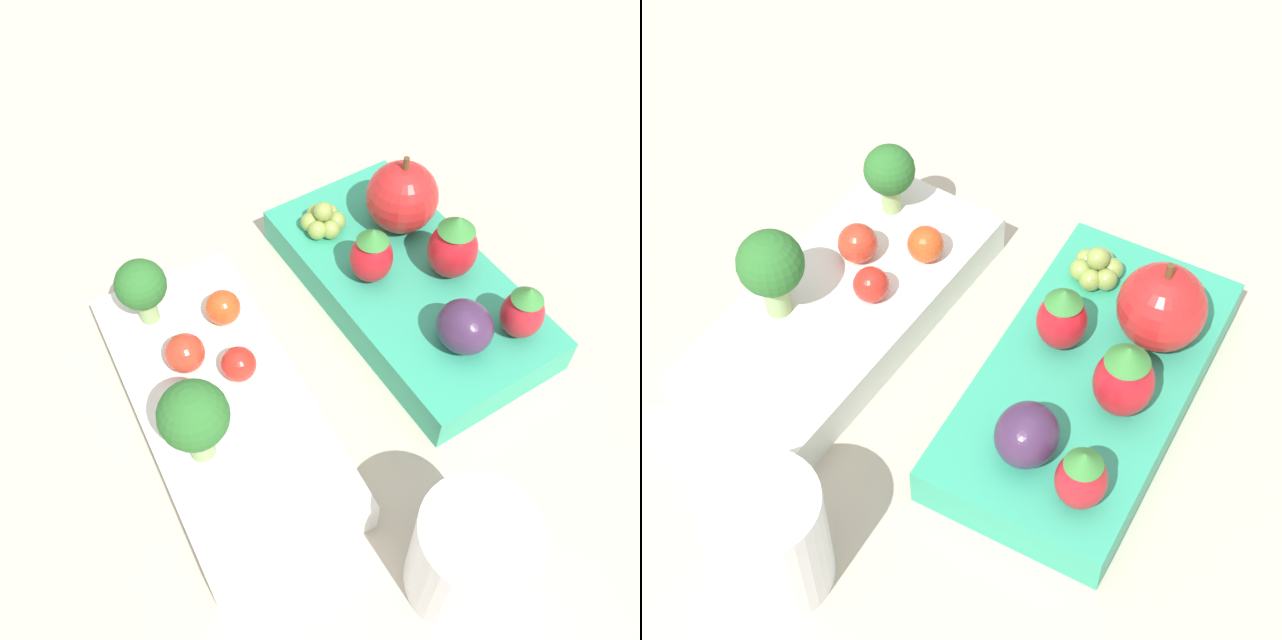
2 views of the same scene
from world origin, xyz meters
TOP-DOWN VIEW (x-y plane):
  - ground_plane at (0.00, 0.00)m, footprint 4.00×4.00m
  - bento_box_savoury at (0.00, 0.08)m, footprint 0.23×0.12m
  - bento_box_fruit at (0.01, -0.08)m, footprint 0.22×0.12m
  - broccoli_floret_0 at (-0.03, 0.10)m, footprint 0.04×0.04m
  - broccoli_floret_1 at (0.08, 0.08)m, footprint 0.03×0.03m
  - cherry_tomato_0 at (0.05, 0.04)m, footprint 0.02×0.02m
  - cherry_tomato_1 at (0.01, 0.06)m, footprint 0.02×0.02m
  - cherry_tomato_2 at (0.03, 0.08)m, footprint 0.03×0.03m
  - apple at (0.06, -0.11)m, footprint 0.05×0.05m
  - strawberry_0 at (-0.00, -0.11)m, footprint 0.03×0.03m
  - strawberry_1 at (-0.06, -0.11)m, footprint 0.03×0.03m
  - strawberry_2 at (0.03, -0.06)m, footprint 0.03×0.03m
  - plum at (-0.05, -0.07)m, footprint 0.04×0.03m
  - grape_cluster at (0.08, -0.06)m, footprint 0.03×0.03m
  - drinking_cup at (-0.16, 0.02)m, footprint 0.06×0.06m

SIDE VIEW (x-z plane):
  - ground_plane at x=0.00m, z-range 0.00..0.00m
  - bento_box_savoury at x=0.00m, z-range 0.00..0.03m
  - bento_box_fruit at x=0.01m, z-range 0.00..0.03m
  - grape_cluster at x=0.08m, z-range 0.02..0.05m
  - drinking_cup at x=-0.16m, z-range 0.00..0.07m
  - cherry_tomato_1 at x=0.01m, z-range 0.03..0.05m
  - cherry_tomato_0 at x=0.05m, z-range 0.03..0.05m
  - cherry_tomato_2 at x=0.03m, z-range 0.03..0.05m
  - plum at x=-0.05m, z-range 0.03..0.06m
  - strawberry_1 at x=-0.06m, z-range 0.03..0.07m
  - strawberry_2 at x=0.03m, z-range 0.03..0.07m
  - strawberry_0 at x=0.00m, z-range 0.03..0.08m
  - apple at x=0.06m, z-range 0.02..0.08m
  - broccoli_floret_1 at x=0.08m, z-range 0.03..0.08m
  - broccoli_floret_0 at x=-0.03m, z-range 0.04..0.10m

